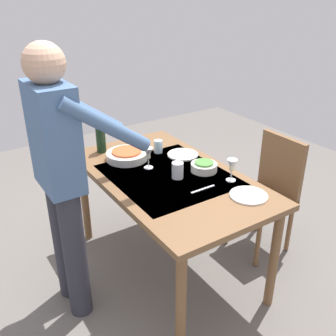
{
  "coord_description": "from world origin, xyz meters",
  "views": [
    {
      "loc": [
        -1.92,
        1.26,
        1.94
      ],
      "look_at": [
        0.0,
        0.0,
        0.83
      ],
      "focal_mm": 41.02,
      "sensor_mm": 36.0,
      "label": 1
    }
  ],
  "objects_px": {
    "serving_bowl_pasta": "(127,155)",
    "side_bowl_salad": "(204,167)",
    "wine_glass_right": "(232,166)",
    "water_cup_near_right": "(178,170)",
    "dinner_plate_near": "(249,195)",
    "wine_bottle": "(101,138)",
    "person_server": "(62,172)",
    "dinner_plate_far": "(183,155)",
    "water_cup_near_left": "(158,146)",
    "wine_glass_left": "(148,154)",
    "dining_table": "(168,186)",
    "chair_near": "(270,187)"
  },
  "relations": [
    {
      "from": "water_cup_near_left",
      "to": "side_bowl_salad",
      "type": "distance_m",
      "value": 0.45
    },
    {
      "from": "person_server",
      "to": "wine_glass_left",
      "type": "height_order",
      "value": "person_server"
    },
    {
      "from": "person_server",
      "to": "wine_glass_right",
      "type": "relative_size",
      "value": 11.19
    },
    {
      "from": "dinner_plate_near",
      "to": "wine_glass_left",
      "type": "bearing_deg",
      "value": 24.37
    },
    {
      "from": "chair_near",
      "to": "side_bowl_salad",
      "type": "relative_size",
      "value": 5.06
    },
    {
      "from": "dining_table",
      "to": "person_server",
      "type": "bearing_deg",
      "value": 85.69
    },
    {
      "from": "dinner_plate_far",
      "to": "water_cup_near_left",
      "type": "bearing_deg",
      "value": 39.49
    },
    {
      "from": "water_cup_near_right",
      "to": "serving_bowl_pasta",
      "type": "bearing_deg",
      "value": 17.39
    },
    {
      "from": "chair_near",
      "to": "side_bowl_salad",
      "type": "distance_m",
      "value": 0.65
    },
    {
      "from": "wine_bottle",
      "to": "side_bowl_salad",
      "type": "xyz_separation_m",
      "value": [
        -0.69,
        -0.45,
        -0.08
      ]
    },
    {
      "from": "dining_table",
      "to": "water_cup_near_left",
      "type": "distance_m",
      "value": 0.41
    },
    {
      "from": "wine_glass_left",
      "to": "dinner_plate_near",
      "type": "xyz_separation_m",
      "value": [
        -0.67,
        -0.3,
        -0.1
      ]
    },
    {
      "from": "serving_bowl_pasta",
      "to": "person_server",
      "type": "bearing_deg",
      "value": 119.22
    },
    {
      "from": "wine_glass_right",
      "to": "serving_bowl_pasta",
      "type": "height_order",
      "value": "wine_glass_right"
    },
    {
      "from": "chair_near",
      "to": "dinner_plate_far",
      "type": "xyz_separation_m",
      "value": [
        0.4,
        0.54,
        0.25
      ]
    },
    {
      "from": "person_server",
      "to": "water_cup_near_left",
      "type": "xyz_separation_m",
      "value": [
        0.31,
        -0.84,
        -0.14
      ]
    },
    {
      "from": "water_cup_near_right",
      "to": "dinner_plate_far",
      "type": "xyz_separation_m",
      "value": [
        0.28,
        -0.24,
        -0.05
      ]
    },
    {
      "from": "wine_glass_left",
      "to": "water_cup_near_right",
      "type": "bearing_deg",
      "value": -160.21
    },
    {
      "from": "person_server",
      "to": "water_cup_near_left",
      "type": "relative_size",
      "value": 17.43
    },
    {
      "from": "serving_bowl_pasta",
      "to": "side_bowl_salad",
      "type": "distance_m",
      "value": 0.58
    },
    {
      "from": "wine_bottle",
      "to": "water_cup_near_left",
      "type": "height_order",
      "value": "wine_bottle"
    },
    {
      "from": "side_bowl_salad",
      "to": "dinner_plate_near",
      "type": "bearing_deg",
      "value": -178.6
    },
    {
      "from": "side_bowl_salad",
      "to": "chair_near",
      "type": "bearing_deg",
      "value": -100.2
    },
    {
      "from": "chair_near",
      "to": "water_cup_near_left",
      "type": "relative_size",
      "value": 9.39
    },
    {
      "from": "water_cup_near_right",
      "to": "dinner_plate_near",
      "type": "height_order",
      "value": "water_cup_near_right"
    },
    {
      "from": "water_cup_near_left",
      "to": "water_cup_near_right",
      "type": "height_order",
      "value": "water_cup_near_right"
    },
    {
      "from": "water_cup_near_left",
      "to": "water_cup_near_right",
      "type": "bearing_deg",
      "value": 164.65
    },
    {
      "from": "serving_bowl_pasta",
      "to": "dinner_plate_far",
      "type": "distance_m",
      "value": 0.42
    },
    {
      "from": "dining_table",
      "to": "chair_near",
      "type": "distance_m",
      "value": 0.85
    },
    {
      "from": "wine_bottle",
      "to": "wine_glass_left",
      "type": "distance_m",
      "value": 0.47
    },
    {
      "from": "wine_bottle",
      "to": "wine_glass_left",
      "type": "height_order",
      "value": "wine_bottle"
    },
    {
      "from": "wine_glass_left",
      "to": "water_cup_near_left",
      "type": "distance_m",
      "value": 0.29
    },
    {
      "from": "dining_table",
      "to": "water_cup_near_right",
      "type": "xyz_separation_m",
      "value": [
        -0.07,
        -0.03,
        0.14
      ]
    },
    {
      "from": "wine_glass_right",
      "to": "water_cup_near_right",
      "type": "distance_m",
      "value": 0.35
    },
    {
      "from": "wine_glass_right",
      "to": "water_cup_near_left",
      "type": "xyz_separation_m",
      "value": [
        0.65,
        0.15,
        -0.06
      ]
    },
    {
      "from": "dinner_plate_far",
      "to": "water_cup_near_right",
      "type": "bearing_deg",
      "value": 139.32
    },
    {
      "from": "dining_table",
      "to": "wine_bottle",
      "type": "height_order",
      "value": "wine_bottle"
    },
    {
      "from": "chair_near",
      "to": "water_cup_near_right",
      "type": "height_order",
      "value": "chair_near"
    },
    {
      "from": "dining_table",
      "to": "wine_glass_right",
      "type": "relative_size",
      "value": 9.87
    },
    {
      "from": "wine_bottle",
      "to": "dinner_plate_near",
      "type": "bearing_deg",
      "value": -157.74
    },
    {
      "from": "serving_bowl_pasta",
      "to": "side_bowl_salad",
      "type": "xyz_separation_m",
      "value": [
        -0.46,
        -0.35,
        0.0
      ]
    },
    {
      "from": "water_cup_near_left",
      "to": "dinner_plate_far",
      "type": "xyz_separation_m",
      "value": [
        -0.15,
        -0.12,
        -0.04
      ]
    },
    {
      "from": "wine_bottle",
      "to": "water_cup_near_right",
      "type": "height_order",
      "value": "wine_bottle"
    },
    {
      "from": "chair_near",
      "to": "wine_glass_right",
      "type": "height_order",
      "value": "wine_glass_right"
    },
    {
      "from": "water_cup_near_right",
      "to": "dinner_plate_near",
      "type": "relative_size",
      "value": 0.48
    },
    {
      "from": "wine_bottle",
      "to": "wine_glass_left",
      "type": "relative_size",
      "value": 1.96
    },
    {
      "from": "dining_table",
      "to": "wine_bottle",
      "type": "distance_m",
      "value": 0.67
    },
    {
      "from": "person_server",
      "to": "dinner_plate_far",
      "type": "relative_size",
      "value": 7.34
    },
    {
      "from": "chair_near",
      "to": "dinner_plate_near",
      "type": "relative_size",
      "value": 3.96
    },
    {
      "from": "dining_table",
      "to": "side_bowl_salad",
      "type": "distance_m",
      "value": 0.28
    }
  ]
}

